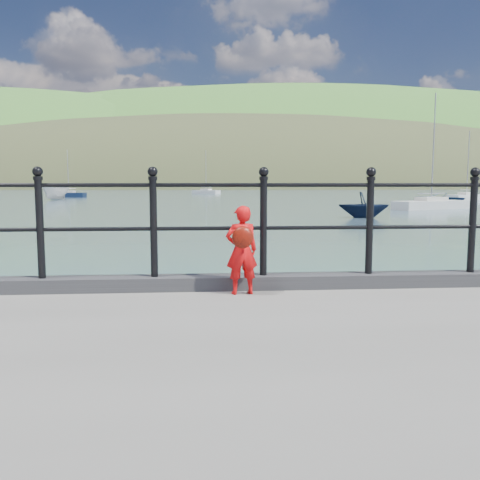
{
  "coord_description": "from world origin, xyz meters",
  "views": [
    {
      "loc": [
        -0.09,
        -5.69,
        2.17
      ],
      "look_at": [
        0.34,
        -0.2,
        1.55
      ],
      "focal_mm": 38.0,
      "sensor_mm": 36.0,
      "label": 1
    }
  ],
  "objects": [
    {
      "name": "ground",
      "position": [
        0.0,
        0.0,
        0.0
      ],
      "size": [
        600.0,
        600.0,
        0.0
      ],
      "primitive_type": "plane",
      "color": "#2D4251",
      "rests_on": "ground"
    },
    {
      "name": "kerb",
      "position": [
        0.0,
        -0.15,
        1.07
      ],
      "size": [
        60.0,
        0.3,
        0.15
      ],
      "primitive_type": "cube",
      "color": "#28282B",
      "rests_on": "quay"
    },
    {
      "name": "railing",
      "position": [
        0.0,
        -0.15,
        1.82
      ],
      "size": [
        18.11,
        0.11,
        1.2
      ],
      "color": "black",
      "rests_on": "kerb"
    },
    {
      "name": "far_shore",
      "position": [
        38.34,
        239.41,
        -22.57
      ],
      "size": [
        830.0,
        200.0,
        156.0
      ],
      "color": "#333A21",
      "rests_on": "ground"
    },
    {
      "name": "child",
      "position": [
        0.34,
        -0.43,
        1.48
      ],
      "size": [
        0.37,
        0.32,
        0.93
      ],
      "rotation": [
        0.0,
        0.0,
        3.29
      ],
      "color": "red",
      "rests_on": "quay"
    },
    {
      "name": "launch_blue",
      "position": [
        24.79,
        45.05,
        0.55
      ],
      "size": [
        5.85,
        6.49,
        1.1
      ],
      "primitive_type": "imported",
      "rotation": [
        0.0,
        0.0,
        0.48
      ],
      "color": "navy",
      "rests_on": "ground"
    },
    {
      "name": "launch_white",
      "position": [
        -18.27,
        60.0,
        0.94
      ],
      "size": [
        3.18,
        5.18,
        1.87
      ],
      "primitive_type": "imported",
      "rotation": [
        0.0,
        0.0,
        -0.3
      ],
      "color": "silver",
      "rests_on": "ground"
    },
    {
      "name": "launch_navy",
      "position": [
        10.05,
        25.22,
        0.81
      ],
      "size": [
        3.34,
        2.97,
        1.61
      ],
      "primitive_type": "imported",
      "rotation": [
        0.0,
        0.0,
        1.46
      ],
      "color": "black",
      "rests_on": "ground"
    },
    {
      "name": "sailboat_near",
      "position": [
        18.87,
        34.81,
        0.34
      ],
      "size": [
        7.24,
        4.59,
        9.57
      ],
      "rotation": [
        0.0,
        0.0,
        0.41
      ],
      "color": "silver",
      "rests_on": "ground"
    },
    {
      "name": "sailboat_left",
      "position": [
        -19.69,
        72.06,
        0.34
      ],
      "size": [
        5.18,
        2.49,
        7.23
      ],
      "rotation": [
        0.0,
        0.0,
        -0.2
      ],
      "color": "#0D1932",
      "rests_on": "ground"
    },
    {
      "name": "sailboat_far",
      "position": [
        33.01,
        55.38,
        0.34
      ],
      "size": [
        6.07,
        4.52,
        8.72
      ],
      "rotation": [
        0.0,
        0.0,
        0.53
      ],
      "color": "silver",
      "rests_on": "ground"
    },
    {
      "name": "sailboat_deep",
      "position": [
        1.04,
        95.56,
        0.34
      ],
      "size": [
        5.72,
        4.95,
        8.7
      ],
      "rotation": [
        0.0,
        0.0,
        -0.65
      ],
      "color": "silver",
      "rests_on": "ground"
    }
  ]
}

